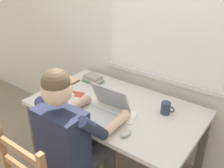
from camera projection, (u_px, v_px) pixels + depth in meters
name	position (u px, v px, depth m)	size (l,w,h in m)	color
back_wall	(150.00, 24.00, 2.21)	(6.00, 0.08, 2.60)	silver
desk	(116.00, 114.00, 2.16)	(1.41, 0.83, 0.71)	beige
seated_person	(74.00, 138.00, 1.79)	(0.50, 0.60, 1.25)	#232842
laptop	(103.00, 110.00, 1.97)	(0.33, 0.32, 0.22)	#ADAFB2
computer_mouse	(126.00, 133.00, 1.77)	(0.06, 0.10, 0.03)	#ADAFB2
coffee_mug_white	(59.00, 96.00, 2.17)	(0.11, 0.07, 0.10)	silver
coffee_mug_dark	(166.00, 108.00, 2.00)	(0.11, 0.07, 0.10)	#2D384C
book_stack_main	(93.00, 79.00, 2.50)	(0.20, 0.13, 0.07)	#38844C
paper_pile_near_laptop	(63.00, 92.00, 2.32)	(0.22, 0.14, 0.01)	white
paper_pile_back_corner	(100.00, 108.00, 2.08)	(0.20, 0.19, 0.01)	white
paper_pile_side	(119.00, 115.00, 1.99)	(0.26, 0.18, 0.01)	white
landscape_photo_print	(77.00, 94.00, 2.30)	(0.13, 0.09, 0.00)	#C63D33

